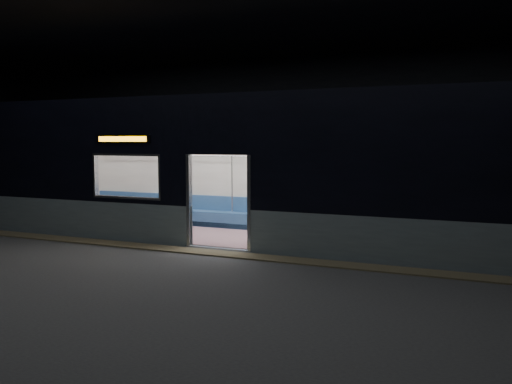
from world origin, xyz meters
The scene contains 7 objects.
station_floor centered at (0.00, 0.00, -0.01)m, with size 24.00×14.00×0.01m, color #47494C.
station_envelope centered at (0.00, 0.00, 3.66)m, with size 24.00×14.00×5.00m.
tactile_strip centered at (0.00, 0.55, 0.01)m, with size 22.80×0.50×0.03m, color #8C7F59.
metro_car centered at (0.00, 2.54, 1.85)m, with size 18.00×3.04×3.35m.
passenger centered at (2.68, 3.55, 0.84)m, with size 0.47×0.78×1.47m.
handbag centered at (2.68, 3.30, 0.71)m, with size 0.33×0.28×0.16m, color black.
transit_map centered at (1.74, 3.85, 1.49)m, with size 1.04×0.03×0.68m, color white.
Camera 1 is at (5.42, -9.25, 2.32)m, focal length 38.00 mm.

